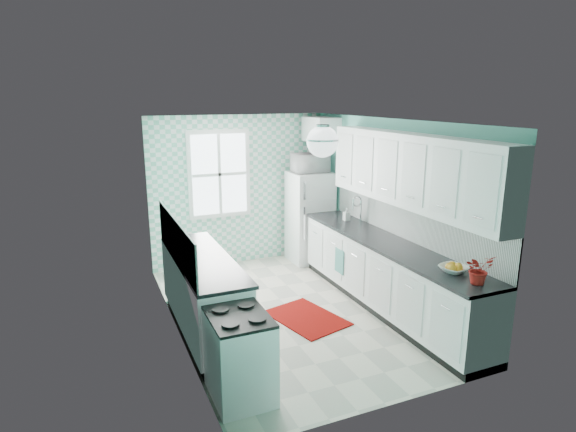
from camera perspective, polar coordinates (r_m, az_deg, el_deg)
name	(u,v)px	position (r m, az deg, el deg)	size (l,w,h in m)	color
floor	(292,312)	(6.55, 0.47, -11.29)	(3.00, 4.40, 0.02)	beige
ceiling	(292,120)	(5.92, 0.52, 11.30)	(3.00, 4.40, 0.02)	white
wall_back	(239,190)	(8.14, -5.80, 3.07)	(3.00, 0.02, 2.50)	#5DB9A6
wall_front	(395,281)	(4.29, 12.60, -7.47)	(3.00, 0.02, 2.50)	#5DB9A6
wall_left	(172,234)	(5.70, -13.55, -2.08)	(0.02, 4.40, 2.50)	#5DB9A6
wall_right	(391,210)	(6.85, 12.14, 0.71)	(0.02, 4.40, 2.50)	#5DB9A6
accent_wall	(240,190)	(8.12, -5.75, 3.04)	(3.00, 0.01, 2.50)	#6EC2A5
window	(219,174)	(7.94, -8.16, 4.92)	(1.04, 0.05, 1.44)	white
backsplash_right	(407,221)	(6.54, 13.97, -0.53)	(0.02, 3.60, 0.51)	white
backsplash_left	(176,240)	(5.65, -13.16, -2.79)	(0.02, 2.15, 0.51)	white
upper_cabinets_right	(411,170)	(6.15, 14.34, 5.26)	(0.33, 3.20, 0.90)	white
upper_cabinet_fridge	(319,129)	(8.15, 3.74, 10.22)	(0.40, 0.74, 0.40)	white
ceiling_light	(322,141)	(5.21, 4.11, 8.82)	(0.34, 0.34, 0.35)	silver
base_cabinets_right	(386,277)	(6.60, 11.57, -7.06)	(0.60, 3.60, 0.90)	white
countertop_right	(387,243)	(6.44, 11.67, -3.17)	(0.63, 3.60, 0.04)	black
base_cabinets_left	(203,296)	(5.95, -10.00, -9.38)	(0.60, 2.15, 0.90)	white
countertop_left	(203,259)	(5.79, -10.05, -5.08)	(0.63, 2.15, 0.04)	black
fridge	(310,217)	(8.24, 2.59, -0.12)	(0.67, 0.67, 1.55)	silver
stove	(240,355)	(4.73, -5.75, -16.05)	(0.55, 0.68, 0.82)	silver
sink	(349,224)	(7.25, 7.30, -0.95)	(0.54, 0.45, 0.53)	silver
rug	(307,318)	(6.35, 2.23, -11.97)	(0.71, 1.01, 0.02)	maroon
dish_towel	(339,261)	(7.00, 6.11, -5.33)	(0.02, 0.24, 0.35)	#4FA9A6
fruit_bowl	(454,269)	(5.53, 19.05, -5.95)	(0.29, 0.29, 0.07)	silver
potted_plant	(479,269)	(5.26, 21.69, -5.88)	(0.28, 0.24, 0.31)	#A4281D
soap_bottle	(346,214)	(7.39, 6.95, 0.20)	(0.08, 0.09, 0.19)	#97B4C0
microwave	(310,163)	(8.06, 2.66, 6.32)	(0.57, 0.39, 0.32)	white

